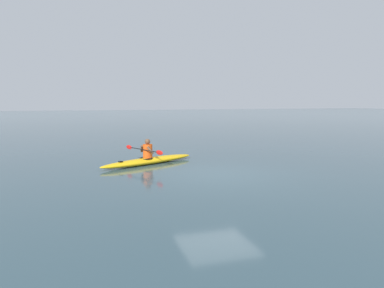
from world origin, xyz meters
TOP-DOWN VIEW (x-y plane):
  - ground_plane at (0.00, 0.00)m, footprint 160.00×160.00m
  - kayak at (1.84, -2.64)m, footprint 4.09×2.33m
  - kayaker at (1.91, -2.61)m, footprint 1.08×2.22m

SIDE VIEW (x-z plane):
  - ground_plane at x=0.00m, z-range 0.00..0.00m
  - kayak at x=1.84m, z-range 0.00..0.27m
  - kayaker at x=1.91m, z-range 0.20..0.95m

